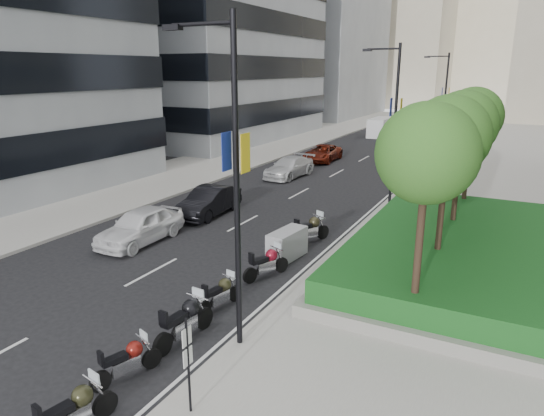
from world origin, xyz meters
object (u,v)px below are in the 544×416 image
Objects in this scene: motorcycle_3 at (221,293)px; car_a at (140,226)px; lamp_post_1 at (393,117)px; motorcycle_0 at (74,411)px; car_d at (323,153)px; car_b at (209,201)px; lamp_post_0 at (231,172)px; motorcycle_1 at (128,360)px; car_c at (289,167)px; parking_sign at (188,361)px; motorcycle_4 at (267,263)px; delivery_van at (380,128)px; motorcycle_5 at (287,245)px; motorcycle_2 at (185,321)px; motorcycle_6 at (310,229)px; lamp_post_2 at (443,100)px.

motorcycle_3 is 0.43× the size of car_a.
lamp_post_1 reaches higher than motorcycle_0.
car_a is 0.94× the size of car_d.
car_a reaches higher than car_b.
motorcycle_1 is (-1.61, -2.57, -4.54)m from lamp_post_0.
motorcycle_1 is 0.38× the size of car_c.
parking_sign reaches higher than car_c.
car_a reaches higher than motorcycle_4.
car_d is at bearing 89.48° from car_a.
motorcycle_1 is at bearing -50.76° from car_a.
delivery_van reaches higher than motorcycle_0.
delivery_van is (-6.75, 48.67, 0.47)m from motorcycle_1.
lamp_post_0 is at bearing -12.84° from motorcycle_1.
motorcycle_2 is at bearing -172.17° from motorcycle_5.
car_c is (-0.28, 10.74, -0.04)m from car_b.
motorcycle_0 reaches higher than motorcycle_3.
lamp_post_0 is at bearing -55.62° from car_b.
parking_sign is at bearing -79.87° from delivery_van.
parking_sign reaches higher than car_a.
parking_sign is 32.55m from car_d.
motorcycle_4 is 0.41× the size of car_d.
delivery_van is (-6.95, 46.54, 0.35)m from motorcycle_2.
lamp_post_1 is at bearing 14.49° from motorcycle_1.
motorcycle_6 is 37.84m from delivery_van.
lamp_post_0 is at bearing -90.00° from lamp_post_1.
motorcycle_2 is 0.52× the size of car_a.
car_d is at bearing 96.36° from car_c.
car_c is 7.08m from car_d.
motorcycle_2 is 7.11m from motorcycle_5.
delivery_van is at bearing 126.98° from lamp_post_2.
car_d reaches higher than motorcycle_6.
motorcycle_1 is 14.48m from car_b.
lamp_post_1 reaches higher than car_b.
lamp_post_1 is 13.25m from motorcycle_4.
car_c is at bearing -90.81° from car_d.
car_c is 1.01× the size of car_d.
motorcycle_2 is 9.06m from car_a.
motorcycle_3 is at bearing -29.71° from car_a.
motorcycle_4 is at bearing 12.16° from motorcycle_0.
delivery_van is at bearing 19.92° from motorcycle_3.
delivery_van is at bearing 87.28° from car_d.
lamp_post_0 is 4.74m from parking_sign.
lamp_post_2 reaches higher than motorcycle_3.
lamp_post_1 reaches higher than car_d.
parking_sign is at bearing -43.97° from car_a.
lamp_post_2 reaches higher than motorcycle_4.
parking_sign is at bearing -64.78° from car_c.
motorcycle_5 is at bearing 6.49° from motorcycle_2.
car_b is (-8.02, 10.41, -4.30)m from lamp_post_0.
motorcycle_2 is 0.52× the size of car_b.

